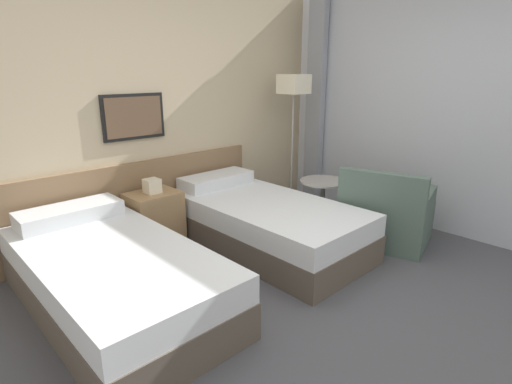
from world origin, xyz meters
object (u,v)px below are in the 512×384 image
object	(u,v)px
bed_near_window	(264,222)
floor_lamp	(294,93)
nightstand	(155,218)
bed_near_door	(113,276)
side_table	(323,194)
armchair	(386,217)

from	to	relation	value
bed_near_window	floor_lamp	bearing A→B (deg)	28.67
bed_near_window	nightstand	world-z (taller)	nightstand
bed_near_door	floor_lamp	size ratio (longest dim) A/B	1.22
floor_lamp	side_table	xyz separation A→B (m)	(-0.23, -0.67, -1.06)
floor_lamp	side_table	size ratio (longest dim) A/B	3.03
side_table	armchair	size ratio (longest dim) A/B	0.55
bed_near_window	floor_lamp	size ratio (longest dim) A/B	1.22
bed_near_window	floor_lamp	world-z (taller)	floor_lamp
floor_lamp	side_table	world-z (taller)	floor_lamp
bed_near_door	floor_lamp	xyz separation A→B (m)	(2.63, 0.57, 1.20)
armchair	bed_near_door	bearing A→B (deg)	57.62
bed_near_door	nightstand	world-z (taller)	nightstand
bed_near_door	bed_near_window	size ratio (longest dim) A/B	1.00
nightstand	side_table	world-z (taller)	nightstand
bed_near_door	bed_near_window	bearing A→B (deg)	0.00
armchair	nightstand	bearing A→B (deg)	33.46
floor_lamp	armchair	xyz separation A→B (m)	(-0.07, -1.36, -1.18)
side_table	armchair	bearing A→B (deg)	-76.80
nightstand	armchair	size ratio (longest dim) A/B	0.70
bed_near_door	armchair	size ratio (longest dim) A/B	2.05
floor_lamp	side_table	distance (m)	1.28
nightstand	side_table	xyz separation A→B (m)	(1.61, -0.86, 0.10)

